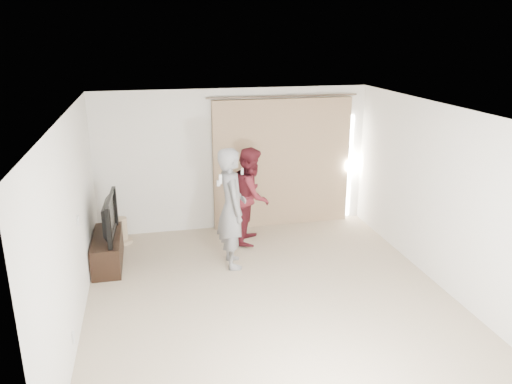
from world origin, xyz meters
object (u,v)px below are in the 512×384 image
tv (104,217)px  person_man (232,208)px  person_woman (251,195)px  tv_console (108,250)px

tv → person_man: bearing=-100.4°
tv → person_man: 1.99m
person_man → person_woman: person_man is taller
tv_console → tv: bearing=0.0°
person_man → person_woman: (0.50, 0.88, -0.11)m
tv → person_woman: (2.43, 0.44, 0.04)m
tv_console → tv: (0.00, 0.00, 0.56)m
person_woman → tv_console: bearing=-169.8°
tv → person_woman: person_woman is taller
tv_console → person_woman: bearing=10.2°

